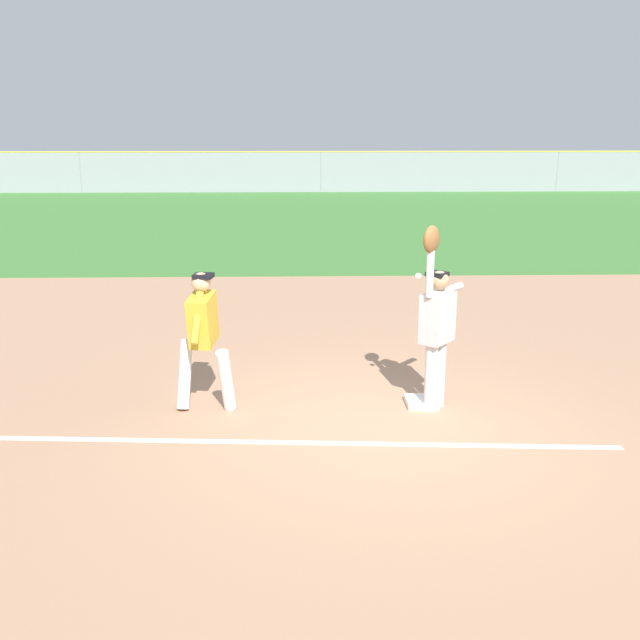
% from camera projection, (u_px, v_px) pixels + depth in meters
% --- Properties ---
extents(ground_plane, '(80.85, 80.85, 0.00)m').
position_uv_depth(ground_plane, '(387.00, 426.00, 8.38)').
color(ground_plane, tan).
extents(outfield_grass, '(45.74, 19.27, 0.01)m').
position_uv_depth(outfield_grass, '(329.00, 219.00, 25.62)').
color(outfield_grass, '#3D7533').
rests_on(outfield_grass, ground_plane).
extents(chalk_foul_line, '(11.98, 0.85, 0.01)m').
position_uv_depth(chalk_foul_line, '(77.00, 439.00, 8.04)').
color(chalk_foul_line, white).
rests_on(chalk_foul_line, ground_plane).
extents(first_base, '(0.39, 0.39, 0.08)m').
position_uv_depth(first_base, '(421.00, 402.00, 9.00)').
color(first_base, white).
rests_on(first_base, ground_plane).
extents(fielder, '(0.67, 0.75, 2.28)m').
position_uv_depth(fielder, '(437.00, 321.00, 8.62)').
color(fielder, silver).
rests_on(fielder, ground_plane).
extents(runner, '(0.74, 0.84, 1.72)m').
position_uv_depth(runner, '(203.00, 332.00, 8.59)').
color(runner, white).
rests_on(runner, ground_plane).
extents(baseball, '(0.07, 0.07, 0.07)m').
position_uv_depth(baseball, '(418.00, 276.00, 8.40)').
color(baseball, white).
extents(outfield_fence, '(45.82, 0.08, 1.94)m').
position_uv_depth(outfield_fence, '(321.00, 172.00, 34.63)').
color(outfield_fence, '#93999E').
rests_on(outfield_fence, ground_plane).
extents(parked_car_tan, '(4.55, 2.43, 1.25)m').
position_uv_depth(parked_car_tan, '(142.00, 173.00, 37.62)').
color(parked_car_tan, tan).
rests_on(parked_car_tan, ground_plane).
extents(parked_car_white, '(4.51, 2.34, 1.25)m').
position_uv_depth(parked_car_white, '(231.00, 173.00, 37.76)').
color(parked_car_white, white).
rests_on(parked_car_white, ground_plane).
extents(parked_car_silver, '(4.55, 2.42, 1.25)m').
position_uv_depth(parked_car_silver, '(327.00, 173.00, 37.78)').
color(parked_car_silver, '#B7B7BC').
rests_on(parked_car_silver, ground_plane).
extents(parked_car_green, '(4.49, 2.30, 1.25)m').
position_uv_depth(parked_car_green, '(430.00, 173.00, 37.57)').
color(parked_car_green, '#1E6B33').
rests_on(parked_car_green, ground_plane).
extents(parked_car_black, '(4.49, 2.29, 1.25)m').
position_uv_depth(parked_car_black, '(522.00, 174.00, 37.49)').
color(parked_car_black, black).
rests_on(parked_car_black, ground_plane).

